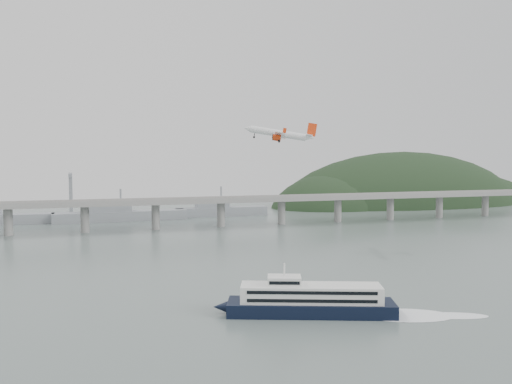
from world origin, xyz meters
name	(u,v)px	position (x,y,z in m)	size (l,w,h in m)	color
ground	(299,288)	(0.00, 0.00, 0.00)	(900.00, 900.00, 0.00)	slate
bridge	(194,205)	(-1.15, 200.00, 17.65)	(800.00, 22.00, 23.90)	gray
headland	(414,220)	(285.18, 331.75, -19.34)	(365.00, 155.00, 156.00)	black
ferry	(311,301)	(-10.78, -36.06, 4.77)	(89.34, 41.01, 17.58)	black
airliner	(280,134)	(25.19, 86.90, 66.67)	(40.25, 37.61, 11.34)	white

